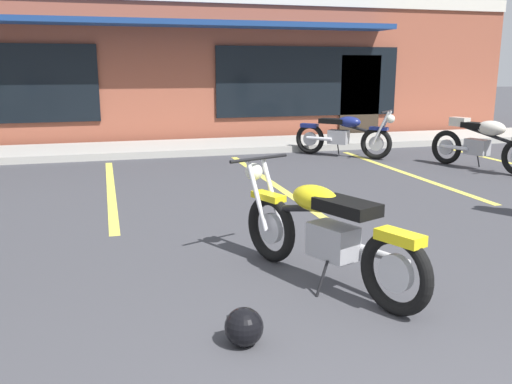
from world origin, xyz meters
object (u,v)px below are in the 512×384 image
Objects in this scene: motorcycle_red_sportbike at (343,134)px; motorcycle_blue_standard at (488,141)px; helmet_on_pavement at (244,327)px; motorcycle_foreground_classic at (324,231)px.

motorcycle_red_sportbike is 2.77m from motorcycle_blue_standard.
motorcycle_blue_standard reaches higher than helmet_on_pavement.
motorcycle_red_sportbike is 7.97m from helmet_on_pavement.
motorcycle_red_sportbike and motorcycle_blue_standard have the same top height.
motorcycle_red_sportbike is at bearing 130.58° from motorcycle_blue_standard.
helmet_on_pavement is at bearing -137.27° from motorcycle_foreground_classic.
motorcycle_foreground_classic is 1.20× the size of motorcycle_red_sportbike.
motorcycle_red_sportbike reaches higher than helmet_on_pavement.
motorcycle_blue_standard is at bearing 40.03° from motorcycle_foreground_classic.
motorcycle_blue_standard is 7.82× the size of helmet_on_pavement.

